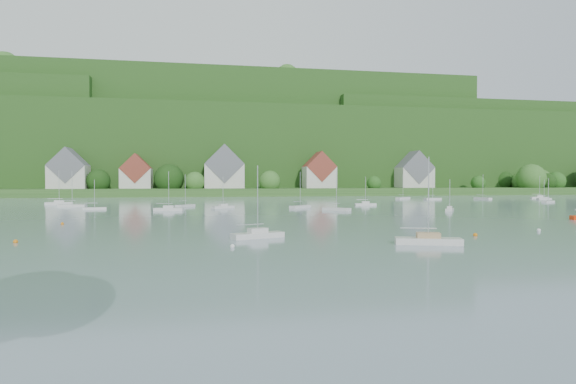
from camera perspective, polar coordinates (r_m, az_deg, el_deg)
The scene contains 15 objects.
far_shore_strip at distance 208.93m, azimuth -9.24°, elevation 0.09°, with size 600.00×60.00×3.00m, color #294F1D.
forested_ridge at distance 277.96m, azimuth -9.42°, elevation 4.81°, with size 620.00×181.22×69.89m.
village_building_0 at distance 202.50m, azimuth -24.95°, elevation 2.21°, with size 14.00×10.40×16.00m.
village_building_1 at distance 199.62m, azimuth -17.84°, elevation 2.07°, with size 12.00×9.36×14.00m.
village_building_2 at distance 197.09m, azimuth -7.73°, elevation 2.57°, with size 16.00×11.44×18.00m.
village_building_3 at distance 200.86m, azimuth 3.78°, elevation 2.32°, with size 13.00×10.40×15.50m.
village_building_4 at distance 219.83m, azimuth 14.99°, elevation 2.23°, with size 15.00×10.40×16.50m.
near_sailboat_2 at distance 46.79m, azimuth 16.56°, elevation -5.53°, with size 6.35×3.54×8.27m.
near_sailboat_3 at distance 49.88m, azimuth -3.68°, elevation -5.08°, with size 5.83×3.42×7.61m.
mooring_buoy_1 at distance 42.97m, azimuth -6.72°, elevation -6.69°, with size 0.42×0.42×0.42m, color silver.
mooring_buoy_2 at distance 55.41m, azimuth 21.66°, elevation -4.96°, with size 0.45×0.45×0.45m, color orange.
mooring_buoy_3 at distance 72.00m, azimuth -25.58°, elevation -3.57°, with size 0.42×0.42×0.42m, color orange.
mooring_buoy_4 at distance 63.80m, azimuth 28.01°, elevation -4.21°, with size 0.44×0.44×0.44m, color silver.
mooring_buoy_5 at distance 52.92m, azimuth -30.02°, elevation -5.34°, with size 0.45×0.45×0.45m, color orange.
far_sailboat_cluster at distance 123.68m, azimuth -3.45°, elevation -1.27°, with size 203.85×71.95×8.71m.
Camera 1 is at (-3.66, -8.85, 5.99)m, focal length 29.46 mm.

